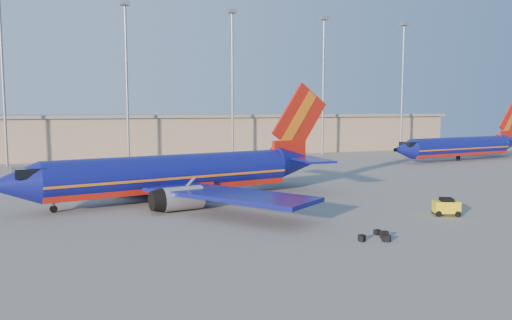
% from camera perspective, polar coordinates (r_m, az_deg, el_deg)
% --- Properties ---
extents(ground, '(220.00, 220.00, 0.00)m').
position_cam_1_polar(ground, '(50.49, -2.26, -5.18)').
color(ground, slate).
rests_on(ground, ground).
extents(terminal_building, '(122.00, 16.00, 8.50)m').
position_cam_1_polar(terminal_building, '(108.21, -7.23, 2.98)').
color(terminal_building, gray).
rests_on(terminal_building, ground).
extents(light_mast_row, '(101.60, 1.60, 28.65)m').
position_cam_1_polar(light_mast_row, '(95.57, -8.52, 10.53)').
color(light_mast_row, gray).
rests_on(light_mast_row, ground).
extents(aircraft_main, '(37.62, 35.89, 12.82)m').
position_cam_1_polar(aircraft_main, '(53.51, -8.61, -1.64)').
color(aircraft_main, navy).
rests_on(aircraft_main, ground).
extents(aircraft_second, '(34.19, 13.26, 11.59)m').
position_cam_1_polar(aircraft_second, '(101.26, 22.48, 1.45)').
color(aircraft_second, navy).
rests_on(aircraft_second, ground).
extents(baggage_tug, '(2.61, 2.17, 1.62)m').
position_cam_1_polar(baggage_tug, '(48.60, 20.92, -4.98)').
color(baggage_tug, yellow).
rests_on(baggage_tug, ground).
extents(luggage_pile, '(2.70, 2.47, 0.52)m').
position_cam_1_polar(luggage_pile, '(38.49, 13.74, -8.49)').
color(luggage_pile, black).
rests_on(luggage_pile, ground).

